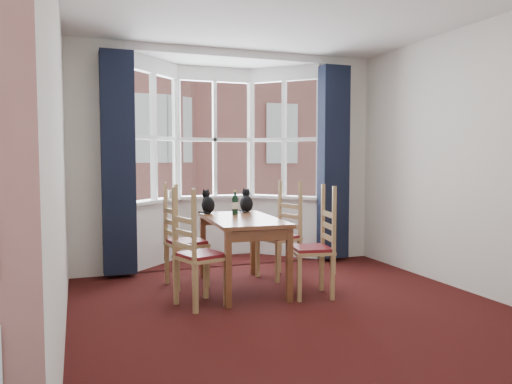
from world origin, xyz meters
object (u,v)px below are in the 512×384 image
chair_right_far (284,237)px  candle_tall (166,194)px  dining_table (242,227)px  cat_right (246,202)px  cat_left (208,204)px  wine_bottle (235,204)px  chair_left_near (192,258)px  chair_right_near (320,250)px  chair_left_far (179,244)px  candle_short (170,195)px

chair_right_far → candle_tall: size_ratio=7.18×
dining_table → cat_right: bearing=66.7°
dining_table → cat_left: bearing=112.7°
cat_right → wine_bottle: cat_right is taller
chair_right_far → cat_right: size_ratio=3.13×
cat_right → wine_bottle: size_ratio=1.07×
chair_left_near → wine_bottle: (0.67, 0.79, 0.42)m
chair_right_near → chair_right_far: bearing=91.3°
cat_right → candle_tall: bearing=128.9°
chair_left_far → cat_right: (0.86, 0.22, 0.41)m
dining_table → chair_left_near: 0.83m
wine_bottle → candle_short: wine_bottle is taller
dining_table → chair_left_far: chair_left_far is taller
cat_left → cat_right: 0.47m
cat_right → candle_short: 1.24m
dining_table → candle_tall: 1.64m
chair_right_far → chair_right_near: bearing=-88.7°
dining_table → wine_bottle: wine_bottle is taller
dining_table → candle_short: 1.64m
cat_right → candle_short: bearing=125.7°
chair_left_far → cat_right: cat_right is taller
cat_left → cat_right: size_ratio=0.99×
chair_right_far → cat_right: cat_right is taller
chair_right_far → candle_short: candle_short is taller
cat_left → wine_bottle: cat_left is taller
chair_left_near → chair_right_far: 1.54m
chair_left_far → candle_short: candle_short is taller
chair_right_far → cat_left: 0.99m
chair_left_near → cat_left: 1.19m
chair_right_near → chair_left_near: bearing=177.9°
dining_table → chair_left_far: 0.73m
cat_left → cat_right: cat_right is taller
chair_left_near → candle_short: (0.16, 2.03, 0.45)m
dining_table → candle_tall: (-0.56, 1.52, 0.26)m
dining_table → candle_short: candle_short is taller
chair_left_near → cat_left: size_ratio=3.16×
chair_left_near → candle_tall: size_ratio=7.18×
chair_left_near → candle_tall: candle_tall is taller
cat_left → chair_left_far: bearing=-148.7°
chair_left_far → cat_left: size_ratio=3.16×
cat_left → cat_right: bearing=-2.0°
chair_left_near → chair_left_far: bearing=88.2°
chair_right_near → chair_left_far: bearing=146.8°
candle_tall → chair_right_far: bearing=-44.1°
chair_left_near → chair_right_near: bearing=-2.1°
chair_left_near → wine_bottle: wine_bottle is taller
chair_right_far → wine_bottle: bearing=-175.9°
cat_left → candle_short: size_ratio=2.68×
wine_bottle → chair_right_near: bearing=-52.4°
cat_left → candle_tall: (-0.32, 0.96, 0.05)m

